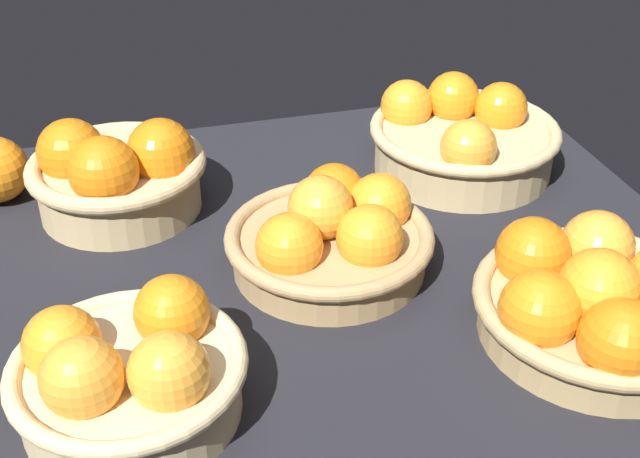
{
  "coord_description": "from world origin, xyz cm",
  "views": [
    {
      "loc": [
        20.87,
        74.4,
        55.88
      ],
      "look_at": [
        0.59,
        0.98,
        7.0
      ],
      "focal_mm": 46.7,
      "sensor_mm": 36.0,
      "label": 1
    }
  ],
  "objects_px": {
    "basket_near_left": "(462,137)",
    "basket_center": "(335,234)",
    "basket_near_right": "(117,173)",
    "basket_far_left": "(601,302)",
    "basket_far_right": "(127,372)"
  },
  "relations": [
    {
      "from": "basket_near_left",
      "to": "basket_center",
      "type": "height_order",
      "value": "basket_near_left"
    },
    {
      "from": "basket_near_right",
      "to": "basket_far_left",
      "type": "bearing_deg",
      "value": 139.61
    },
    {
      "from": "basket_center",
      "to": "basket_near_right",
      "type": "xyz_separation_m",
      "value": [
        0.22,
        -0.18,
        0.01
      ]
    },
    {
      "from": "basket_near_left",
      "to": "basket_center",
      "type": "bearing_deg",
      "value": 37.51
    },
    {
      "from": "basket_far_left",
      "to": "basket_center",
      "type": "bearing_deg",
      "value": -41.34
    },
    {
      "from": "basket_near_right",
      "to": "basket_near_left",
      "type": "bearing_deg",
      "value": 178.78
    },
    {
      "from": "basket_center",
      "to": "basket_near_left",
      "type": "bearing_deg",
      "value": -142.49
    },
    {
      "from": "basket_near_left",
      "to": "basket_near_right",
      "type": "bearing_deg",
      "value": -1.22
    },
    {
      "from": "basket_far_right",
      "to": "basket_far_left",
      "type": "bearing_deg",
      "value": 177.69
    },
    {
      "from": "basket_near_right",
      "to": "basket_far_right",
      "type": "bearing_deg",
      "value": 87.58
    },
    {
      "from": "basket_center",
      "to": "basket_far_right",
      "type": "height_order",
      "value": "same"
    },
    {
      "from": "basket_far_right",
      "to": "basket_far_left",
      "type": "xyz_separation_m",
      "value": [
        -0.44,
        0.02,
        -0.0
      ]
    },
    {
      "from": "basket_center",
      "to": "basket_far_right",
      "type": "relative_size",
      "value": 1.11
    },
    {
      "from": "basket_near_left",
      "to": "basket_center",
      "type": "distance_m",
      "value": 0.28
    },
    {
      "from": "basket_center",
      "to": "basket_near_right",
      "type": "relative_size",
      "value": 1.07
    }
  ]
}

